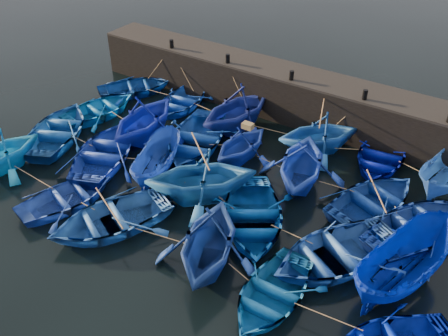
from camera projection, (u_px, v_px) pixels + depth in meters
The scene contains 35 objects.
ground at pixel (182, 218), 21.21m from camera, with size 120.00×120.00×0.00m, color black.
quay_wall at pixel (297, 97), 27.62m from camera, with size 26.00×2.50×2.50m, color black.
quay_top at pixel (299, 75), 26.87m from camera, with size 26.00×2.50×0.12m, color black.
bollard_0 at pixel (172, 44), 29.69m from camera, with size 0.24×0.24×0.50m, color black.
bollard_1 at pixel (228, 59), 27.88m from camera, with size 0.24×0.24×0.50m, color black.
bollard_2 at pixel (292, 75), 26.08m from camera, with size 0.24×0.24×0.50m, color black.
bollard_3 at pixel (365, 95), 24.27m from camera, with size 0.24×0.24×0.50m, color black.
boat_0 at pixel (135, 87), 30.39m from camera, with size 3.18×4.45×0.92m, color navy.
boat_1 at pixel (181, 100), 28.94m from camera, with size 3.19×4.45×0.92m, color #123E9D.
boat_2 at pixel (237, 108), 26.44m from camera, with size 4.21×4.89×2.57m, color navy.
boat_3 at pixel (319, 133), 24.70m from camera, with size 3.65×4.23×2.23m, color #1A54AB.
boat_4 at pixel (380, 156), 24.14m from camera, with size 3.38×4.73×0.98m, color #000A7E.
boat_5 at pixel (448, 175), 22.22m from camera, with size 1.75×4.63×1.79m, color blue.
boat_6 at pixel (100, 109), 28.12m from camera, with size 3.16×4.42×0.92m, color #0C64BB.
boat_7 at pixel (144, 118), 25.64m from camera, with size 4.18×4.85×2.55m, color #0F229F.
boat_8 at pixel (195, 139), 25.29m from camera, with size 4.02×5.63×1.17m, color #14459C.
boat_9 at pixel (242, 144), 24.21m from camera, with size 3.14×3.64×1.92m, color #19369F.
boat_10 at pixel (302, 163), 22.41m from camera, with size 4.03×4.67×2.46m, color #1D3FB7.
boat_11 at pixel (374, 200), 21.40m from camera, with size 3.42×4.78×0.99m, color navy.
boat_12 at pixel (420, 227), 19.91m from camera, with size 3.79×5.30×1.10m, color navy.
boat_13 at pixel (58, 130), 26.05m from camera, with size 3.86×5.39×1.12m, color #164F94.
boat_14 at pixel (106, 152), 24.37m from camera, with size 3.81×5.32×1.10m, color #17339A.
boat_15 at pixel (156, 161), 23.26m from camera, with size 1.58×4.18×1.62m, color #1A3D94.
boat_16 at pixel (201, 176), 21.50m from camera, with size 4.19×4.86×2.56m, color #195993.
boat_17 at pixel (252, 217), 20.41m from camera, with size 3.77×5.27×1.09m, color navy.
boat_18 at pixel (335, 253), 18.72m from camera, with size 3.89×5.44×1.13m, color #2453A6.
boat_19 at pixel (403, 265), 17.60m from camera, with size 1.98×5.26×2.04m, color #001A8B.
boat_20 at pixel (0, 151), 23.48m from camera, with size 3.49×4.05×2.13m, color #127BD4.
boat_21 at pixel (67, 197), 21.62m from camera, with size 3.08×4.30×0.89m, color #2345A2.
boat_22 at pixel (111, 218), 20.37m from camera, with size 3.70×5.17×1.07m, color #21549D.
boat_23 at pixel (208, 241), 18.29m from camera, with size 4.03×4.67×2.46m, color navy.
boat_24 at pixel (271, 293), 17.26m from camera, with size 3.14×4.39×0.91m, color #1367B3.
wooden_crate at pixel (248, 126), 23.44m from camera, with size 0.52×0.36×0.28m, color olive.
mooring_ropes at pixel (234, 145), 24.29m from camera, with size 18.24×11.81×2.10m.
loose_oars at pixel (256, 163), 21.48m from camera, with size 10.82×12.02×1.63m.
Camera 1 is at (10.37, -12.43, 13.97)m, focal length 40.00 mm.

